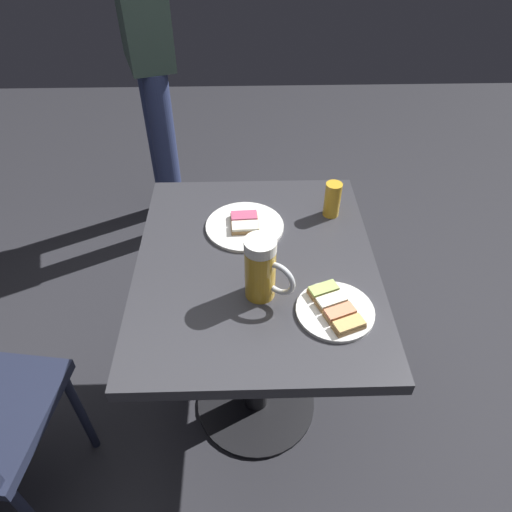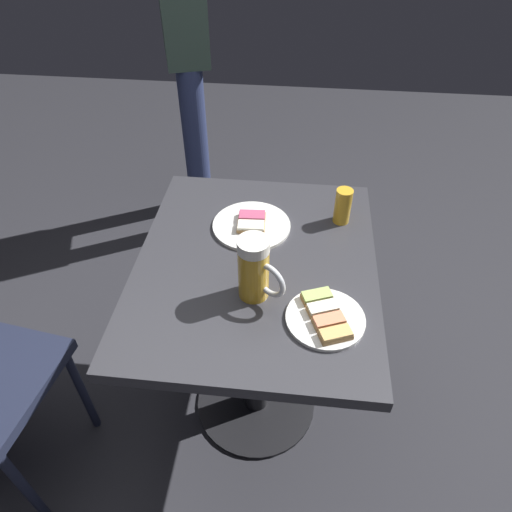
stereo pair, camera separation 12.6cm
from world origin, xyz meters
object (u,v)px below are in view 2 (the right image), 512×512
at_px(beer_mug, 255,270).
at_px(beer_glass_small, 343,206).
at_px(plate_near, 326,317).
at_px(plate_far, 252,225).
at_px(patron_standing, 185,42).

bearing_deg(beer_mug, beer_glass_small, -124.16).
distance_m(plate_near, plate_far, 0.40).
bearing_deg(patron_standing, beer_mug, 1.77).
height_order(plate_near, plate_far, same).
xyz_separation_m(plate_far, patron_standing, (0.40, -1.00, 0.19)).
height_order(beer_mug, patron_standing, patron_standing).
relative_size(beer_glass_small, patron_standing, 0.07).
bearing_deg(patron_standing, plate_far, 4.50).
bearing_deg(patron_standing, plate_near, 7.43).
bearing_deg(plate_far, plate_near, 122.85).
bearing_deg(plate_near, beer_mug, -20.29).
height_order(plate_near, patron_standing, patron_standing).
bearing_deg(beer_mug, patron_standing, -70.70).
bearing_deg(beer_glass_small, beer_mug, 55.84).
bearing_deg(beer_mug, plate_far, -81.45).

